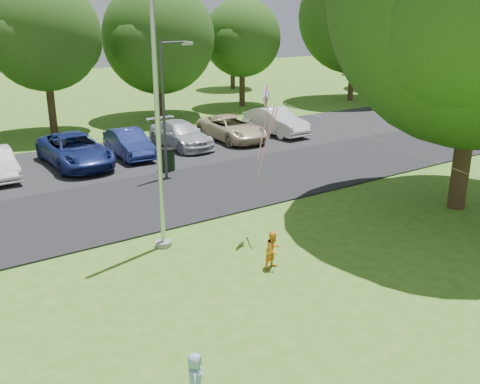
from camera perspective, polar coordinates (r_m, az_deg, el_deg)
ground at (r=14.72m, az=13.53°, el=-9.06°), size 120.00×120.00×0.00m
park_road at (r=21.23m, az=-4.55°, el=0.19°), size 60.00×6.00×0.06m
parking_strip at (r=26.85m, az=-11.54°, el=3.78°), size 42.00×7.00×0.06m
flagpole at (r=15.20m, az=-8.85°, el=8.76°), size 0.50×0.50×10.00m
street_lamp at (r=22.31m, az=-7.73°, el=9.99°), size 1.60×0.41×5.73m
trash_can at (r=23.90m, az=-7.70°, el=3.41°), size 0.66×0.66×1.04m
tree_row at (r=34.75m, az=-15.61°, el=16.26°), size 64.35×11.94×10.88m
horizon_trees at (r=44.72m, az=-16.64°, el=14.72°), size 77.46×7.20×7.02m
parked_cars at (r=26.92m, az=-10.01°, el=5.47°), size 19.50×5.35×1.46m
child_yellow at (r=14.74m, az=3.58°, el=-6.16°), size 0.59×0.50×1.08m
child_blue at (r=10.12m, az=-4.79°, el=-19.19°), size 0.55×0.59×1.01m
kite at (r=15.94m, az=3.33°, el=8.54°), size 5.98×4.66×3.03m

